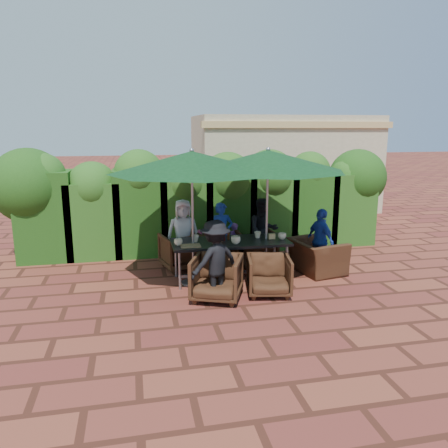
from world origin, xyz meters
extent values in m
plane|color=brown|center=(0.00, 0.00, 0.00)|extent=(80.00, 80.00, 0.00)
cube|color=black|center=(0.09, 0.18, 0.72)|extent=(2.17, 0.90, 0.05)
cube|color=gray|center=(0.09, 0.18, 0.12)|extent=(1.97, 0.05, 0.05)
cylinder|color=gray|center=(-0.90, -0.17, 0.35)|extent=(0.05, 0.05, 0.70)
cylinder|color=gray|center=(-0.90, 0.53, 0.35)|extent=(0.05, 0.05, 0.70)
cylinder|color=gray|center=(1.07, -0.17, 0.35)|extent=(0.05, 0.05, 0.70)
cylinder|color=gray|center=(1.07, 0.53, 0.35)|extent=(0.05, 0.05, 0.70)
cylinder|color=gray|center=(-0.62, 0.10, 0.01)|extent=(0.44, 0.44, 0.03)
cylinder|color=gray|center=(-0.62, 0.10, 1.20)|extent=(0.04, 0.04, 2.40)
cone|color=black|center=(-0.62, 0.10, 2.22)|extent=(2.93, 2.93, 0.38)
sphere|color=gray|center=(-0.62, 0.10, 2.42)|extent=(0.08, 0.08, 0.08)
cylinder|color=gray|center=(0.79, 0.19, 0.01)|extent=(0.44, 0.44, 0.03)
cylinder|color=gray|center=(0.79, 0.19, 1.20)|extent=(0.04, 0.04, 2.40)
cone|color=black|center=(0.79, 0.19, 2.22)|extent=(2.89, 2.89, 0.38)
sphere|color=gray|center=(0.79, 0.19, 2.42)|extent=(0.08, 0.08, 0.08)
imported|color=black|center=(-0.73, 1.04, 0.40)|extent=(0.93, 0.89, 0.79)
imported|color=black|center=(0.10, 1.08, 0.38)|extent=(0.88, 0.85, 0.76)
imported|color=black|center=(0.82, 1.02, 0.39)|extent=(0.80, 0.75, 0.78)
imported|color=black|center=(-0.35, -0.73, 0.41)|extent=(1.01, 0.98, 0.81)
imported|color=black|center=(0.57, -0.71, 0.37)|extent=(0.84, 0.80, 0.74)
imported|color=black|center=(1.85, 0.23, 0.44)|extent=(0.83, 1.11, 0.88)
imported|color=silver|center=(-0.68, 1.19, 0.70)|extent=(0.70, 0.43, 1.39)
imported|color=#1C3A99|center=(0.13, 1.17, 0.65)|extent=(0.49, 0.41, 1.30)
imported|color=black|center=(1.01, 1.13, 0.68)|extent=(0.66, 0.40, 1.36)
imported|color=black|center=(-0.38, -0.77, 0.68)|extent=(0.96, 0.72, 1.36)
imported|color=#1C3A99|center=(1.93, 0.26, 0.63)|extent=(0.54, 0.81, 1.27)
imported|color=#F2559A|center=(-0.31, 1.25, 0.36)|extent=(0.29, 0.25, 0.73)
imported|color=#87499E|center=(0.45, 1.30, 0.41)|extent=(0.35, 0.31, 0.83)
imported|color=green|center=(1.33, 4.06, 0.96)|extent=(1.89, 1.34, 1.91)
imported|color=#F2559A|center=(2.76, 4.39, 0.95)|extent=(0.96, 0.65, 1.90)
imported|color=gray|center=(3.34, 4.37, 0.80)|extent=(1.05, 1.07, 1.60)
imported|color=beige|center=(-0.89, 0.06, 0.81)|extent=(0.15, 0.15, 0.12)
imported|color=beige|center=(-0.56, 0.23, 0.81)|extent=(0.14, 0.14, 0.13)
imported|color=beige|center=(0.14, -0.05, 0.82)|extent=(0.18, 0.18, 0.14)
imported|color=beige|center=(0.65, 0.28, 0.81)|extent=(0.13, 0.13, 0.12)
imported|color=beige|center=(1.07, 0.10, 0.81)|extent=(0.15, 0.15, 0.12)
cylinder|color=#B20C0A|center=(-0.02, 0.24, 0.83)|extent=(0.04, 0.04, 0.17)
cylinder|color=#4C230C|center=(0.07, 0.28, 0.83)|extent=(0.04, 0.04, 0.17)
cube|color=#987649|center=(-0.69, -0.05, 0.76)|extent=(0.35, 0.25, 0.02)
cube|color=#D9B26F|center=(-0.14, 0.16, 0.80)|extent=(0.12, 0.06, 0.10)
cube|color=#D9B26F|center=(0.89, 0.15, 0.80)|extent=(0.12, 0.06, 0.10)
cube|color=#163B10|center=(-3.50, 2.30, 0.96)|extent=(1.15, 0.95, 1.91)
sphere|color=#163B10|center=(-3.50, 2.30, 1.81)|extent=(0.97, 0.97, 0.97)
cube|color=#163B10|center=(-2.50, 2.30, 0.83)|extent=(1.15, 0.95, 1.66)
sphere|color=#163B10|center=(-2.50, 2.30, 1.56)|extent=(1.09, 1.09, 1.09)
cube|color=#163B10|center=(-1.50, 2.30, 0.95)|extent=(1.15, 0.95, 1.91)
sphere|color=#163B10|center=(-1.50, 2.30, 1.81)|extent=(1.10, 1.10, 1.10)
cube|color=#163B10|center=(-0.50, 2.30, 0.85)|extent=(1.15, 0.95, 1.71)
sphere|color=#163B10|center=(-0.50, 2.30, 1.61)|extent=(1.16, 1.16, 1.16)
cube|color=#163B10|center=(0.50, 2.30, 0.88)|extent=(1.15, 0.95, 1.75)
sphere|color=#163B10|center=(0.50, 2.30, 1.65)|extent=(1.24, 1.24, 1.24)
cube|color=#163B10|center=(1.50, 2.30, 0.90)|extent=(1.15, 0.95, 1.81)
sphere|color=#163B10|center=(1.50, 2.30, 1.71)|extent=(1.23, 1.23, 1.23)
cube|color=#163B10|center=(2.50, 2.30, 0.93)|extent=(1.15, 0.95, 1.86)
sphere|color=#163B10|center=(2.50, 2.30, 1.76)|extent=(1.00, 1.00, 1.00)
cube|color=#163B10|center=(3.50, 2.30, 0.87)|extent=(1.15, 0.95, 1.73)
sphere|color=#163B10|center=(3.50, 2.30, 1.63)|extent=(0.91, 0.91, 0.91)
sphere|color=#163B10|center=(-3.80, 2.40, 1.60)|extent=(1.60, 1.60, 1.60)
sphere|color=#163B10|center=(3.80, 2.40, 1.60)|extent=(1.40, 1.40, 1.40)
cube|color=beige|center=(3.50, 7.00, 1.60)|extent=(6.00, 3.00, 3.20)
cube|color=#D9B26F|center=(3.50, 5.55, 2.90)|extent=(6.20, 0.25, 0.20)
camera|label=1|loc=(-1.63, -7.48, 2.79)|focal=35.00mm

